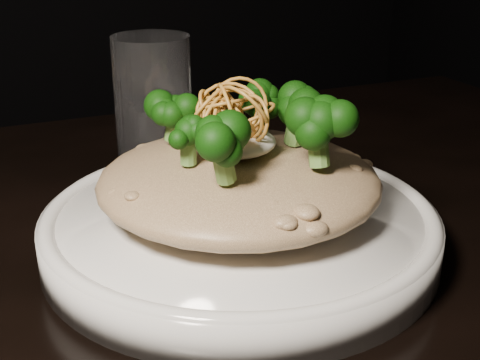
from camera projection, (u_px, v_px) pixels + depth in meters
name	position (u px, v px, depth m)	size (l,w,h in m)	color
plate	(240.00, 230.00, 0.49)	(0.29, 0.29, 0.03)	silver
risotto	(239.00, 181.00, 0.48)	(0.21, 0.21, 0.05)	brown
broccoli	(243.00, 123.00, 0.46)	(0.12, 0.12, 0.04)	black
cheese	(235.00, 142.00, 0.47)	(0.06, 0.06, 0.02)	white
shallots	(230.00, 108.00, 0.46)	(0.05, 0.05, 0.03)	brown
drinking_glass	(153.00, 104.00, 0.63)	(0.07, 0.07, 0.13)	white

